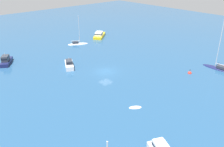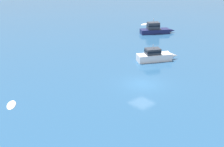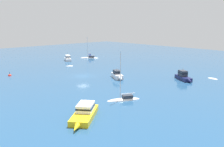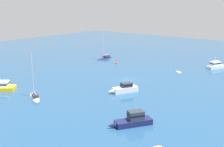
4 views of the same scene
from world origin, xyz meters
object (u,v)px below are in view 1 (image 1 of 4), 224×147
at_px(tender, 135,108).
at_px(channel_buoy, 190,73).
at_px(sloop, 219,68).
at_px(cabin_cruiser, 6,60).
at_px(launch, 69,64).
at_px(sailboat, 78,44).
at_px(motor_cruiser, 99,35).

distance_m(tender, channel_buoy, 18.39).
height_order(tender, channel_buoy, channel_buoy).
distance_m(tender, sloop, 25.14).
height_order(cabin_cruiser, launch, cabin_cruiser).
height_order(sloop, channel_buoy, sloop).
relative_size(sailboat, channel_buoy, 6.45).
height_order(tender, launch, launch).
distance_m(sailboat, motor_cruiser, 9.69).
bearing_deg(sloop, channel_buoy, 64.29).
height_order(sloop, cabin_cruiser, sloop).
height_order(sailboat, channel_buoy, sailboat).
bearing_deg(launch, channel_buoy, -111.08).
height_order(tender, motor_cruiser, motor_cruiser).
xyz_separation_m(tender, launch, (-1.15, -21.42, 0.73)).
xyz_separation_m(motor_cruiser, sloop, (-3.53, 37.39, -0.52)).
bearing_deg(tender, cabin_cruiser, 139.39).
bearing_deg(sloop, launch, 44.44).
distance_m(launch, channel_buoy, 26.38).
distance_m(cabin_cruiser, channel_buoy, 41.42).
bearing_deg(channel_buoy, cabin_cruiser, -49.39).
xyz_separation_m(motor_cruiser, launch, (20.41, 14.38, 0.02)).
xyz_separation_m(sloop, cabin_cruiser, (33.71, -34.44, 0.59)).
height_order(motor_cruiser, launch, launch).
distance_m(sloop, cabin_cruiser, 48.20).
bearing_deg(tender, sailboat, 105.23).
relative_size(tender, motor_cruiser, 0.29).
relative_size(tender, launch, 0.38).
xyz_separation_m(cabin_cruiser, channel_buoy, (-26.95, 31.44, -0.77)).
relative_size(motor_cruiser, cabin_cruiser, 1.25).
relative_size(tender, cabin_cruiser, 0.36).
bearing_deg(channel_buoy, sloop, 155.99).
height_order(launch, channel_buoy, launch).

